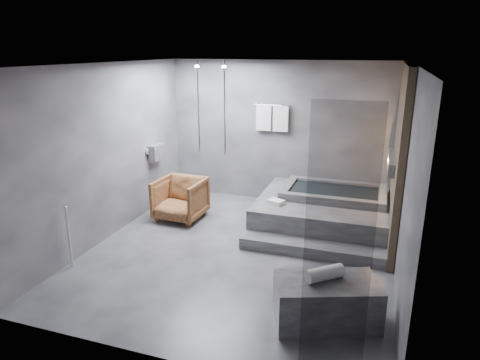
% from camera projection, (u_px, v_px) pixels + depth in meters
% --- Properties ---
extents(room, '(5.00, 5.04, 2.82)m').
position_uv_depth(room, '(271.00, 140.00, 6.19)').
color(room, '#2F2F31').
rests_on(room, ground).
extents(tub_deck, '(2.20, 2.00, 0.50)m').
position_uv_depth(tub_deck, '(323.00, 212.00, 7.52)').
color(tub_deck, '#343436').
rests_on(tub_deck, ground).
extents(tub_step, '(2.20, 0.36, 0.18)m').
position_uv_depth(tub_step, '(311.00, 249.00, 6.50)').
color(tub_step, '#343436').
rests_on(tub_step, ground).
extents(concrete_bench, '(1.29, 0.99, 0.52)m').
position_uv_depth(concrete_bench, '(326.00, 301.00, 4.85)').
color(concrete_bench, '#2F2E31').
rests_on(concrete_bench, ground).
extents(driftwood_chair, '(0.85, 0.87, 0.76)m').
position_uv_depth(driftwood_chair, '(180.00, 199.00, 7.79)').
color(driftwood_chair, '#422310').
rests_on(driftwood_chair, ground).
extents(rolled_towel, '(0.44, 0.40, 0.16)m').
position_uv_depth(rolled_towel, '(325.00, 273.00, 4.78)').
color(rolled_towel, white).
rests_on(rolled_towel, concrete_bench).
extents(deck_towel, '(0.31, 0.27, 0.07)m').
position_uv_depth(deck_towel, '(276.00, 202.00, 7.19)').
color(deck_towel, silver).
rests_on(deck_towel, tub_deck).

